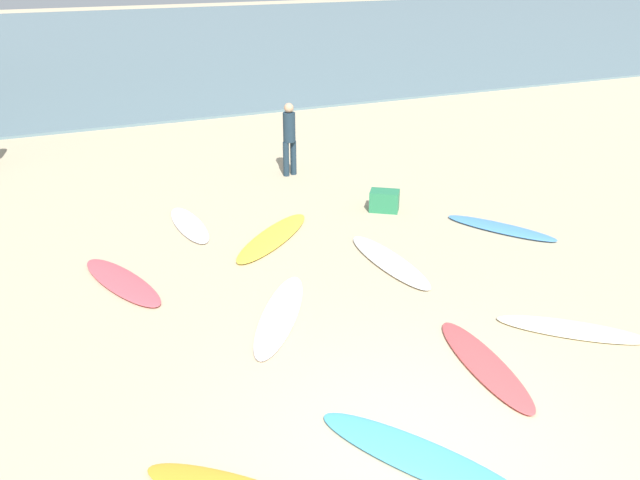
{
  "coord_description": "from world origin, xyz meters",
  "views": [
    {
      "loc": [
        -3.24,
        -4.67,
        4.87
      ],
      "look_at": [
        1.01,
        4.84,
        0.3
      ],
      "focal_mm": 37.67,
      "sensor_mm": 36.0,
      "label": 1
    }
  ],
  "objects_px": {
    "surfboard_3": "(273,237)",
    "surfboard_1": "(485,364)",
    "surfboard_4": "(571,329)",
    "surfboard_6": "(189,225)",
    "surfboard_9": "(122,282)",
    "beachgoer_mid": "(289,136)",
    "beach_cooler": "(384,201)",
    "surfboard_0": "(501,228)",
    "surfboard_7": "(280,314)",
    "surfboard_5": "(389,261)",
    "surfboard_8": "(421,458)"
  },
  "relations": [
    {
      "from": "surfboard_5",
      "to": "surfboard_4",
      "type": "bearing_deg",
      "value": -69.17
    },
    {
      "from": "surfboard_0",
      "to": "beach_cooler",
      "type": "relative_size",
      "value": 3.71
    },
    {
      "from": "surfboard_1",
      "to": "surfboard_3",
      "type": "xyz_separation_m",
      "value": [
        -1.04,
        4.88,
        0.0
      ]
    },
    {
      "from": "surfboard_8",
      "to": "beach_cooler",
      "type": "xyz_separation_m",
      "value": [
        3.14,
        6.43,
        0.17
      ]
    },
    {
      "from": "surfboard_1",
      "to": "surfboard_9",
      "type": "relative_size",
      "value": 0.97
    },
    {
      "from": "surfboard_4",
      "to": "surfboard_5",
      "type": "relative_size",
      "value": 0.86
    },
    {
      "from": "surfboard_6",
      "to": "beachgoer_mid",
      "type": "relative_size",
      "value": 1.18
    },
    {
      "from": "beach_cooler",
      "to": "surfboard_5",
      "type": "bearing_deg",
      "value": -117.12
    },
    {
      "from": "surfboard_0",
      "to": "surfboard_1",
      "type": "relative_size",
      "value": 0.99
    },
    {
      "from": "surfboard_4",
      "to": "surfboard_5",
      "type": "xyz_separation_m",
      "value": [
        -1.22,
        2.93,
        0.01
      ]
    },
    {
      "from": "surfboard_3",
      "to": "surfboard_5",
      "type": "height_order",
      "value": "surfboard_5"
    },
    {
      "from": "surfboard_6",
      "to": "surfboard_3",
      "type": "bearing_deg",
      "value": 134.22
    },
    {
      "from": "surfboard_9",
      "to": "surfboard_5",
      "type": "bearing_deg",
      "value": 147.34
    },
    {
      "from": "surfboard_4",
      "to": "surfboard_1",
      "type": "bearing_deg",
      "value": -41.05
    },
    {
      "from": "surfboard_9",
      "to": "beachgoer_mid",
      "type": "xyz_separation_m",
      "value": [
        4.45,
        4.01,
        0.9
      ]
    },
    {
      "from": "surfboard_6",
      "to": "surfboard_1",
      "type": "bearing_deg",
      "value": 109.12
    },
    {
      "from": "surfboard_4",
      "to": "surfboard_6",
      "type": "relative_size",
      "value": 1.02
    },
    {
      "from": "surfboard_3",
      "to": "surfboard_7",
      "type": "height_order",
      "value": "surfboard_3"
    },
    {
      "from": "surfboard_6",
      "to": "surfboard_9",
      "type": "height_order",
      "value": "surfboard_9"
    },
    {
      "from": "surfboard_9",
      "to": "beachgoer_mid",
      "type": "bearing_deg",
      "value": -156.43
    },
    {
      "from": "surfboard_1",
      "to": "surfboard_7",
      "type": "bearing_deg",
      "value": 137.74
    },
    {
      "from": "surfboard_7",
      "to": "surfboard_8",
      "type": "xyz_separation_m",
      "value": [
        0.28,
        -3.35,
        -0.0
      ]
    },
    {
      "from": "surfboard_5",
      "to": "surfboard_8",
      "type": "xyz_separation_m",
      "value": [
        -2.03,
        -4.25,
        -0.0
      ]
    },
    {
      "from": "surfboard_0",
      "to": "surfboard_5",
      "type": "bearing_deg",
      "value": 157.91
    },
    {
      "from": "surfboard_9",
      "to": "beachgoer_mid",
      "type": "height_order",
      "value": "beachgoer_mid"
    },
    {
      "from": "surfboard_0",
      "to": "surfboard_7",
      "type": "xyz_separation_m",
      "value": [
        -4.93,
        -1.31,
        -0.0
      ]
    },
    {
      "from": "surfboard_1",
      "to": "beachgoer_mid",
      "type": "relative_size",
      "value": 1.27
    },
    {
      "from": "beachgoer_mid",
      "to": "beach_cooler",
      "type": "relative_size",
      "value": 2.94
    },
    {
      "from": "surfboard_5",
      "to": "surfboard_8",
      "type": "relative_size",
      "value": 0.96
    },
    {
      "from": "surfboard_3",
      "to": "surfboard_7",
      "type": "distance_m",
      "value": 2.8
    },
    {
      "from": "surfboard_0",
      "to": "surfboard_1",
      "type": "bearing_deg",
      "value": -161.28
    },
    {
      "from": "surfboard_6",
      "to": "surfboard_9",
      "type": "xyz_separation_m",
      "value": [
        -1.55,
        -1.9,
        0.0
      ]
    },
    {
      "from": "surfboard_5",
      "to": "surfboard_7",
      "type": "relative_size",
      "value": 0.96
    },
    {
      "from": "surfboard_3",
      "to": "beach_cooler",
      "type": "height_order",
      "value": "beach_cooler"
    },
    {
      "from": "surfboard_1",
      "to": "beach_cooler",
      "type": "height_order",
      "value": "beach_cooler"
    },
    {
      "from": "surfboard_5",
      "to": "beach_cooler",
      "type": "height_order",
      "value": "beach_cooler"
    },
    {
      "from": "surfboard_4",
      "to": "surfboard_9",
      "type": "relative_size",
      "value": 0.92
    },
    {
      "from": "surfboard_3",
      "to": "surfboard_0",
      "type": "bearing_deg",
      "value": 29.01
    },
    {
      "from": "surfboard_7",
      "to": "beach_cooler",
      "type": "relative_size",
      "value": 4.22
    },
    {
      "from": "surfboard_4",
      "to": "surfboard_9",
      "type": "height_order",
      "value": "surfboard_9"
    },
    {
      "from": "surfboard_1",
      "to": "surfboard_9",
      "type": "distance_m",
      "value": 5.67
    },
    {
      "from": "surfboard_3",
      "to": "surfboard_1",
      "type": "bearing_deg",
      "value": -30.61
    },
    {
      "from": "surfboard_8",
      "to": "beachgoer_mid",
      "type": "xyz_separation_m",
      "value": [
        2.26,
        9.33,
        0.9
      ]
    },
    {
      "from": "beachgoer_mid",
      "to": "beach_cooler",
      "type": "distance_m",
      "value": 3.11
    },
    {
      "from": "surfboard_8",
      "to": "surfboard_0",
      "type": "bearing_deg",
      "value": 14.01
    },
    {
      "from": "surfboard_1",
      "to": "surfboard_9",
      "type": "height_order",
      "value": "surfboard_9"
    },
    {
      "from": "beachgoer_mid",
      "to": "beach_cooler",
      "type": "bearing_deg",
      "value": 95.42
    },
    {
      "from": "surfboard_6",
      "to": "beach_cooler",
      "type": "bearing_deg",
      "value": 166.99
    },
    {
      "from": "surfboard_5",
      "to": "beach_cooler",
      "type": "bearing_deg",
      "value": 61.06
    },
    {
      "from": "surfboard_7",
      "to": "beach_cooler",
      "type": "bearing_deg",
      "value": -105.26
    }
  ]
}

